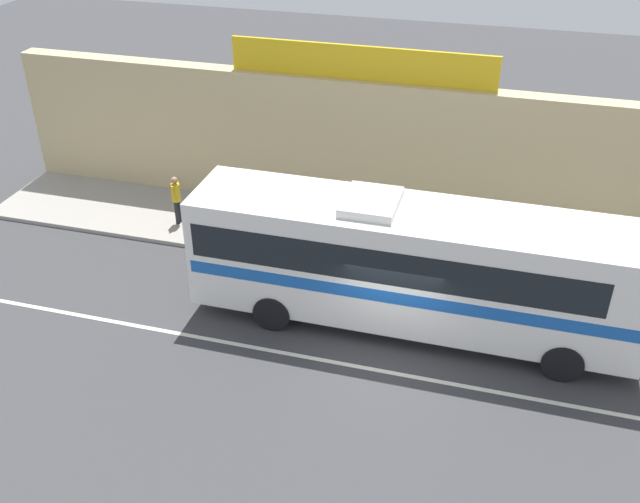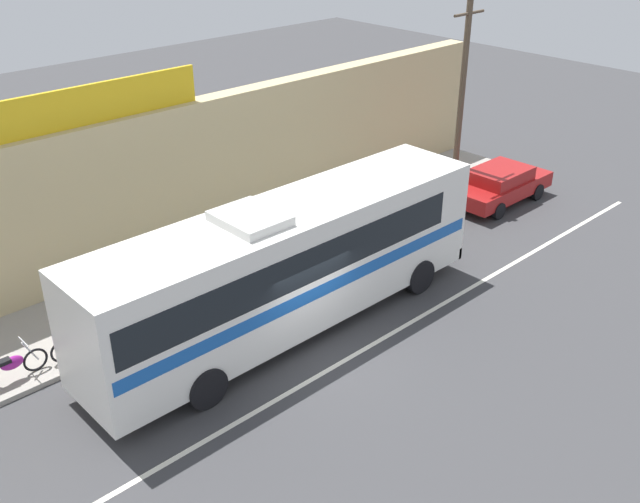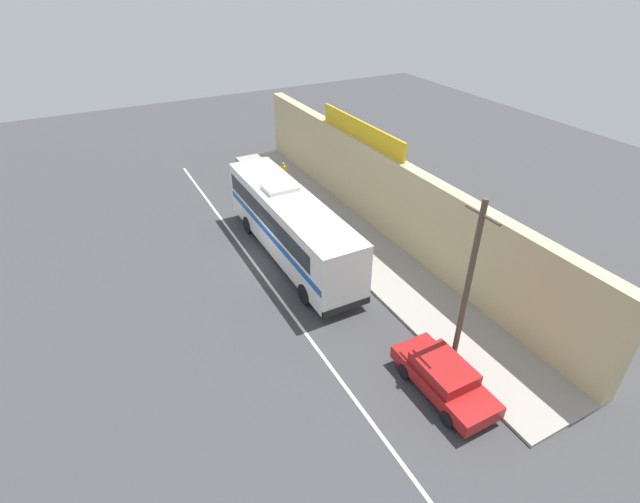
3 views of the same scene
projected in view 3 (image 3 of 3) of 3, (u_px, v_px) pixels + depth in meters
name	position (u px, v px, depth m)	size (l,w,h in m)	color
ground_plane	(268.00, 260.00, 25.94)	(70.00, 70.00, 0.00)	#3A3A3D
sidewalk_slab	(349.00, 236.00, 27.95)	(30.00, 3.60, 0.14)	gray
storefront_facade	(383.00, 193.00, 27.55)	(30.00, 0.70, 4.80)	tan
storefront_billboard	(361.00, 130.00, 27.91)	(8.68, 0.12, 1.10)	gold
road_center_stripe	(254.00, 263.00, 25.62)	(30.00, 0.14, 0.01)	silver
intercity_bus	(290.00, 223.00, 25.19)	(11.90, 2.62, 3.78)	white
parked_car	(444.00, 377.00, 17.80)	(4.38, 1.90, 1.37)	maroon
utility_pole	(468.00, 285.00, 17.38)	(1.60, 0.22, 7.28)	brown
motorcycle_green	(286.00, 192.00, 31.90)	(1.84, 0.56, 0.94)	black
motorcycle_orange	(297.00, 204.00, 30.43)	(1.97, 0.56, 0.94)	black
pedestrian_far_left	(284.00, 172.00, 33.31)	(0.30, 0.48, 1.72)	black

